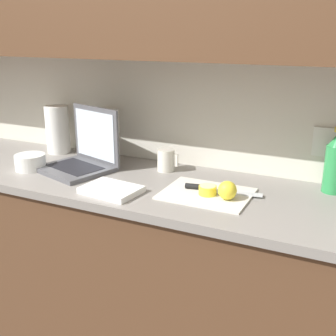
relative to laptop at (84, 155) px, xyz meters
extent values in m
cube|color=silver|center=(0.29, 0.29, 0.31)|extent=(5.20, 0.06, 2.60)
cube|color=white|center=(-0.01, 0.26, 0.11)|extent=(0.09, 0.01, 0.12)
cube|color=white|center=(1.01, 0.26, 0.11)|extent=(0.09, 0.01, 0.12)
cube|color=brown|center=(0.29, -0.03, -0.54)|extent=(2.40, 0.56, 0.89)
cube|color=gray|center=(0.29, -0.03, -0.08)|extent=(2.47, 0.59, 0.03)
cube|color=#515156|center=(-0.01, -0.05, -0.06)|extent=(0.36, 0.34, 0.02)
cube|color=black|center=(-0.01, -0.05, -0.04)|extent=(0.28, 0.22, 0.00)
cube|color=#515156|center=(0.02, 0.07, 0.08)|extent=(0.30, 0.10, 0.26)
cube|color=silver|center=(0.02, 0.07, 0.08)|extent=(0.26, 0.08, 0.22)
cube|color=silver|center=(0.63, -0.06, -0.06)|extent=(0.34, 0.27, 0.01)
cube|color=silver|center=(0.74, -0.02, -0.06)|extent=(0.20, 0.07, 0.00)
cylinder|color=black|center=(0.59, -0.04, -0.05)|extent=(0.11, 0.04, 0.02)
cylinder|color=yellow|center=(0.64, -0.08, -0.04)|extent=(0.07, 0.07, 0.03)
cylinder|color=#F4EAA3|center=(0.64, -0.08, -0.02)|extent=(0.06, 0.06, 0.00)
sphere|color=yellow|center=(0.72, -0.09, -0.02)|extent=(0.07, 0.07, 0.07)
cylinder|color=#2D934C|center=(1.07, 0.18, 0.03)|extent=(0.08, 0.08, 0.19)
cylinder|color=silver|center=(0.36, 0.14, -0.02)|extent=(0.08, 0.08, 0.10)
cube|color=silver|center=(0.41, 0.14, -0.01)|extent=(0.02, 0.01, 0.06)
cylinder|color=white|center=(-0.22, -0.12, -0.03)|extent=(0.14, 0.14, 0.07)
cylinder|color=white|center=(-0.29, 0.17, 0.06)|extent=(0.12, 0.12, 0.24)
cube|color=white|center=(0.28, -0.21, -0.05)|extent=(0.24, 0.18, 0.02)
camera|label=1|loc=(1.15, -1.51, 0.54)|focal=45.00mm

